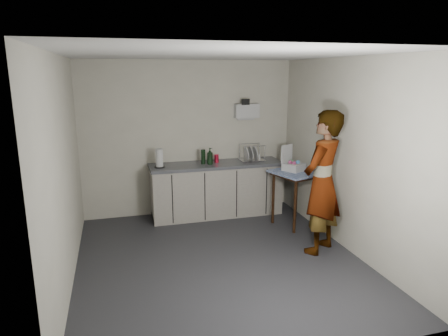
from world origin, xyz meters
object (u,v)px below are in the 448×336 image
object	(u,v)px
soap_bottle	(210,156)
bakery_box	(293,165)
paper_towel	(159,159)
dish_rack	(252,157)
side_table	(297,178)
kitchen_counter	(217,191)
standing_man	(322,183)
soda_can	(217,158)
dark_bottle	(203,157)

from	to	relation	value
soap_bottle	bakery_box	size ratio (longest dim) A/B	0.69
paper_towel	dish_rack	size ratio (longest dim) A/B	0.74
side_table	bakery_box	world-z (taller)	bakery_box
kitchen_counter	paper_towel	size ratio (longest dim) A/B	7.41
standing_man	soda_can	size ratio (longest dim) A/B	14.24
side_table	standing_man	size ratio (longest dim) A/B	0.46
soap_bottle	dark_bottle	distance (m)	0.12
soap_bottle	bakery_box	xyz separation A→B (m)	(1.19, -0.66, -0.08)
side_table	paper_towel	bearing A→B (deg)	142.03
side_table	soap_bottle	world-z (taller)	soap_bottle
kitchen_counter	dark_bottle	world-z (taller)	dark_bottle
soap_bottle	dish_rack	bearing A→B (deg)	6.67
kitchen_counter	dark_bottle	bearing A→B (deg)	179.56
soda_can	standing_man	bearing A→B (deg)	-61.65
soap_bottle	dish_rack	xyz separation A→B (m)	(0.76, 0.09, -0.07)
side_table	dish_rack	bearing A→B (deg)	101.26
soda_can	side_table	bearing A→B (deg)	-38.17
kitchen_counter	side_table	size ratio (longest dim) A/B	2.53
soap_bottle	soda_can	xyz separation A→B (m)	(0.14, 0.12, -0.07)
standing_man	paper_towel	xyz separation A→B (m)	(-1.96, 1.71, 0.09)
kitchen_counter	soda_can	size ratio (longest dim) A/B	16.48
standing_man	bakery_box	xyz separation A→B (m)	(0.06, 1.04, 0.01)
soda_can	dish_rack	xyz separation A→B (m)	(0.62, -0.03, -0.00)
kitchen_counter	dark_bottle	size ratio (longest dim) A/B	9.11
kitchen_counter	standing_man	bearing A→B (deg)	-60.46
soap_bottle	paper_towel	bearing A→B (deg)	179.62
soap_bottle	dark_bottle	world-z (taller)	soap_bottle
standing_man	side_table	bearing A→B (deg)	-132.02
kitchen_counter	bakery_box	xyz separation A→B (m)	(1.06, -0.72, 0.55)
side_table	dark_bottle	world-z (taller)	dark_bottle
side_table	soda_can	distance (m)	1.39
soda_can	bakery_box	size ratio (longest dim) A/B	0.34
side_table	soda_can	size ratio (longest dim) A/B	6.50
soda_can	paper_towel	xyz separation A→B (m)	(-0.97, -0.11, 0.08)
kitchen_counter	side_table	world-z (taller)	kitchen_counter
paper_towel	bakery_box	world-z (taller)	bakery_box
side_table	bakery_box	xyz separation A→B (m)	(-0.04, 0.07, 0.20)
dark_bottle	dish_rack	bearing A→B (deg)	1.85
paper_towel	kitchen_counter	bearing A→B (deg)	3.22
paper_towel	soda_can	bearing A→B (deg)	6.47
dark_bottle	dish_rack	distance (m)	0.86
standing_man	dark_bottle	bearing A→B (deg)	-91.37
soap_bottle	dish_rack	size ratio (longest dim) A/B	0.67
side_table	bakery_box	bearing A→B (deg)	97.18
kitchen_counter	dish_rack	xyz separation A→B (m)	(0.64, 0.03, 0.55)
soap_bottle	dark_bottle	size ratio (longest dim) A/B	1.12
kitchen_counter	dish_rack	distance (m)	0.84
soda_can	dark_bottle	world-z (taller)	dark_bottle
kitchen_counter	standing_man	xyz separation A→B (m)	(1.00, -1.76, 0.54)
standing_man	paper_towel	bearing A→B (deg)	-77.31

